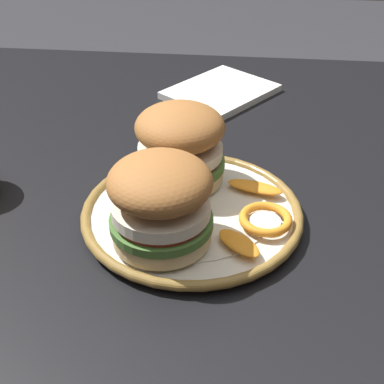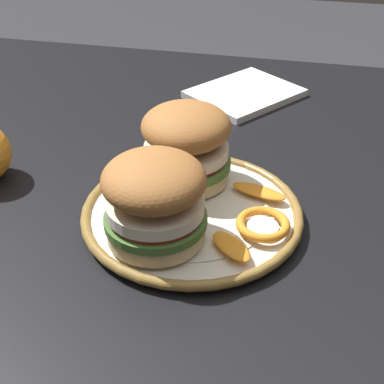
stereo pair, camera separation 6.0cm
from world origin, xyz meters
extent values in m
cube|color=black|center=(0.00, 0.00, 0.75)|extent=(1.30, 1.03, 0.03)
cylinder|color=silver|center=(0.04, -0.05, 0.77)|extent=(0.24, 0.24, 0.01)
torus|color=olive|center=(0.04, -0.05, 0.78)|extent=(0.27, 0.27, 0.01)
cylinder|color=silver|center=(0.04, -0.05, 0.78)|extent=(0.19, 0.19, 0.00)
cylinder|color=beige|center=(0.01, -0.11, 0.79)|extent=(0.11, 0.11, 0.02)
cylinder|color=#477033|center=(0.01, -0.11, 0.81)|extent=(0.11, 0.11, 0.01)
cylinder|color=#BC3828|center=(0.01, -0.11, 0.82)|extent=(0.10, 0.10, 0.01)
cylinder|color=silver|center=(0.01, -0.11, 0.83)|extent=(0.11, 0.11, 0.01)
ellipsoid|color=#A36633|center=(0.01, -0.11, 0.86)|extent=(0.12, 0.12, 0.05)
cylinder|color=beige|center=(0.02, 0.02, 0.79)|extent=(0.11, 0.11, 0.02)
cylinder|color=#477033|center=(0.02, 0.02, 0.81)|extent=(0.11, 0.11, 0.01)
cylinder|color=#BC3828|center=(0.02, 0.02, 0.82)|extent=(0.10, 0.10, 0.01)
cylinder|color=silver|center=(0.02, 0.02, 0.83)|extent=(0.11, 0.11, 0.01)
ellipsoid|color=#A36633|center=(0.02, 0.02, 0.86)|extent=(0.13, 0.13, 0.05)
torus|color=orange|center=(0.13, -0.07, 0.79)|extent=(0.09, 0.09, 0.01)
cylinder|color=#F4E5C6|center=(0.13, -0.07, 0.79)|extent=(0.04, 0.04, 0.00)
ellipsoid|color=orange|center=(0.10, -0.11, 0.79)|extent=(0.06, 0.06, 0.01)
ellipsoid|color=orange|center=(0.11, 0.00, 0.79)|extent=(0.07, 0.04, 0.01)
cube|color=white|center=(0.05, 0.32, 0.77)|extent=(0.22, 0.22, 0.01)
camera|label=1|loc=(0.09, -0.56, 1.16)|focal=49.90mm
camera|label=2|loc=(0.15, -0.55, 1.16)|focal=49.90mm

